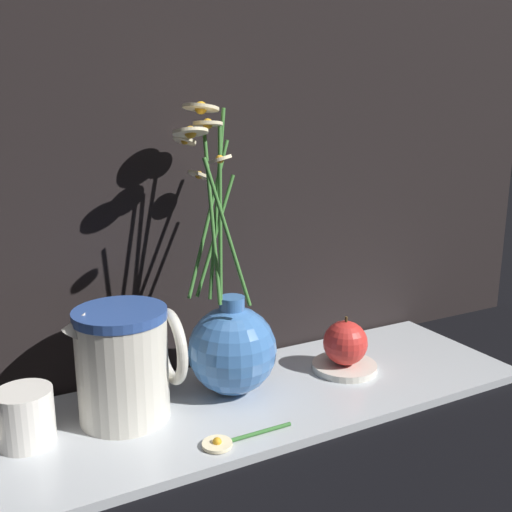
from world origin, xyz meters
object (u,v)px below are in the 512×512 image
(yellow_mug, at_px, (23,417))
(ceramic_pitcher, at_px, (125,359))
(orange_fruit, at_px, (345,343))
(vase_with_flowers, at_px, (231,342))

(yellow_mug, bearing_deg, ceramic_pitcher, 2.40)
(yellow_mug, distance_m, orange_fruit, 0.46)
(yellow_mug, relative_size, ceramic_pitcher, 0.49)
(vase_with_flowers, xyz_separation_m, ceramic_pitcher, (-0.15, -0.00, 0.01))
(vase_with_flowers, relative_size, ceramic_pitcher, 2.53)
(yellow_mug, distance_m, ceramic_pitcher, 0.13)
(ceramic_pitcher, relative_size, orange_fruit, 2.07)
(ceramic_pitcher, xyz_separation_m, orange_fruit, (0.33, -0.02, -0.04))
(vase_with_flowers, height_order, yellow_mug, vase_with_flowers)
(vase_with_flowers, distance_m, yellow_mug, 0.28)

